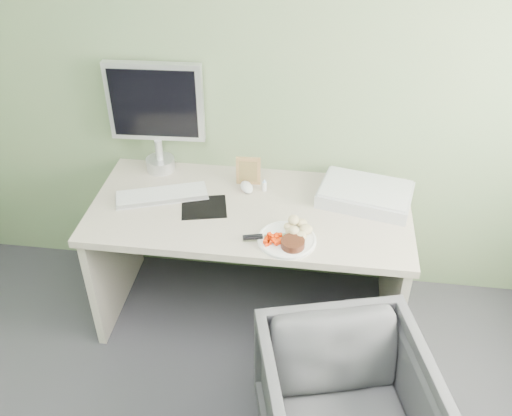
# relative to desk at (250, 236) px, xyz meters

# --- Properties ---
(wall_back) EXTENTS (3.50, 0.00, 3.50)m
(wall_back) POSITION_rel_desk_xyz_m (0.00, 0.38, 0.80)
(wall_back) COLOR #72845C
(wall_back) RESTS_ON floor
(desk) EXTENTS (1.60, 0.75, 0.73)m
(desk) POSITION_rel_desk_xyz_m (0.00, 0.00, 0.00)
(desk) COLOR #BCAE9D
(desk) RESTS_ON floor
(plate) EXTENTS (0.27, 0.27, 0.01)m
(plate) POSITION_rel_desk_xyz_m (0.21, -0.24, 0.19)
(plate) COLOR white
(plate) RESTS_ON desk
(steak) EXTENTS (0.13, 0.13, 0.03)m
(steak) POSITION_rel_desk_xyz_m (0.24, -0.29, 0.21)
(steak) COLOR black
(steak) RESTS_ON plate
(potato_pile) EXTENTS (0.12, 0.10, 0.06)m
(potato_pile) POSITION_rel_desk_xyz_m (0.24, -0.19, 0.23)
(potato_pile) COLOR tan
(potato_pile) RESTS_ON plate
(carrot_heap) EXTENTS (0.08, 0.08, 0.04)m
(carrot_heap) POSITION_rel_desk_xyz_m (0.14, -0.27, 0.22)
(carrot_heap) COLOR red
(carrot_heap) RESTS_ON plate
(steak_knife) EXTENTS (0.24, 0.08, 0.02)m
(steak_knife) POSITION_rel_desk_xyz_m (0.09, -0.25, 0.21)
(steak_knife) COLOR silver
(steak_knife) RESTS_ON plate
(mousepad) EXTENTS (0.26, 0.24, 0.00)m
(mousepad) POSITION_rel_desk_xyz_m (-0.23, -0.03, 0.18)
(mousepad) COLOR black
(mousepad) RESTS_ON desk
(keyboard) EXTENTS (0.48, 0.28, 0.02)m
(keyboard) POSITION_rel_desk_xyz_m (-0.46, 0.03, 0.20)
(keyboard) COLOR white
(keyboard) RESTS_ON desk
(computer_mouse) EXTENTS (0.10, 0.13, 0.04)m
(computer_mouse) POSITION_rel_desk_xyz_m (-0.04, 0.15, 0.20)
(computer_mouse) COLOR white
(computer_mouse) RESTS_ON desk
(photo_frame) EXTENTS (0.13, 0.02, 0.16)m
(photo_frame) POSITION_rel_desk_xyz_m (-0.04, 0.22, 0.26)
(photo_frame) COLOR #A17F4B
(photo_frame) RESTS_ON desk
(eyedrop_bottle) EXTENTS (0.02, 0.02, 0.07)m
(eyedrop_bottle) POSITION_rel_desk_xyz_m (0.05, 0.16, 0.21)
(eyedrop_bottle) COLOR white
(eyedrop_bottle) RESTS_ON desk
(scanner) EXTENTS (0.51, 0.39, 0.07)m
(scanner) POSITION_rel_desk_xyz_m (0.57, 0.14, 0.22)
(scanner) COLOR silver
(scanner) RESTS_ON desk
(monitor) EXTENTS (0.50, 0.16, 0.60)m
(monitor) POSITION_rel_desk_xyz_m (-0.54, 0.32, 0.52)
(monitor) COLOR silver
(monitor) RESTS_ON desk
(desk_chair) EXTENTS (0.83, 0.84, 0.63)m
(desk_chair) POSITION_rel_desk_xyz_m (0.51, -0.81, -0.23)
(desk_chair) COLOR #35363A
(desk_chair) RESTS_ON floor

